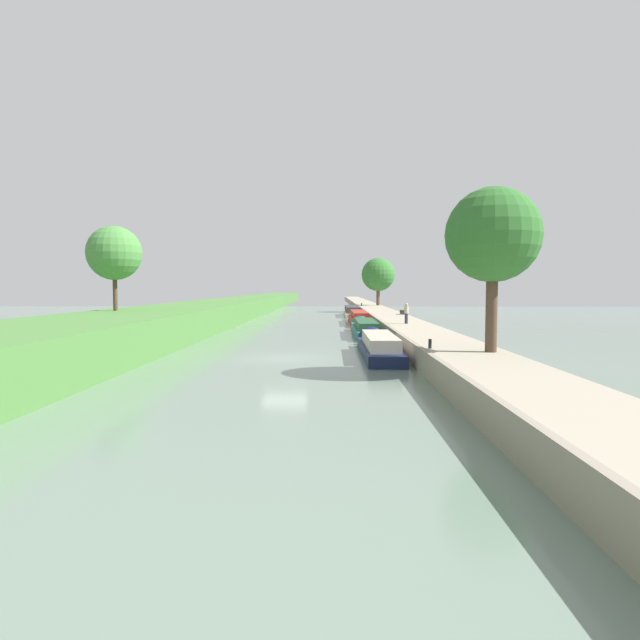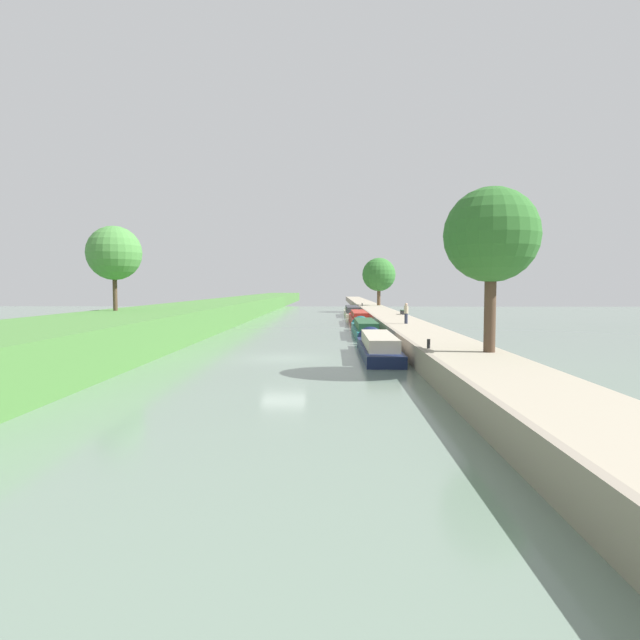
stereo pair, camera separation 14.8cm
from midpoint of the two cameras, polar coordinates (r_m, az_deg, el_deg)
ground_plane at (r=30.43m, az=-3.79°, el=-4.12°), size 160.00×160.00×0.00m
left_grassy_bank at (r=33.30m, az=-23.72°, el=-1.80°), size 8.57×260.00×2.25m
right_towpath at (r=30.88m, az=13.01°, el=-3.05°), size 3.70×260.00×1.12m
stone_quay at (r=30.53m, az=9.37°, el=-3.03°), size 0.25×260.00×1.17m
narrowboat_navy at (r=32.30m, az=6.26°, el=-2.75°), size 2.00×11.56×1.96m
narrowboat_teal at (r=45.59m, az=4.90°, el=-0.89°), size 1.90×12.96×1.85m
narrowboat_red at (r=59.92m, az=4.22°, el=0.23°), size 1.81×14.55×1.85m
narrowboat_cream at (r=75.34m, az=3.50°, el=0.90°), size 2.02×15.21×2.07m
tree_rightbank_near at (r=25.28m, az=18.06°, el=8.58°), size 4.26×4.26×7.41m
tree_rightbank_midnear at (r=85.57m, az=6.38°, el=4.86°), size 5.30×5.30×7.57m
tree_leftbank_downstream at (r=43.36m, az=-21.11°, el=6.70°), size 4.09×4.09×6.42m
person_walking at (r=43.15m, az=9.31°, el=0.77°), size 0.34×0.34×1.66m
mooring_bollard_near at (r=26.04m, az=11.72°, el=-2.51°), size 0.16×0.16×0.45m
mooring_bollard_far at (r=82.27m, az=4.59°, el=1.67°), size 0.16×0.16×0.45m
park_bench at (r=57.71m, az=8.94°, el=0.95°), size 0.44×1.50×0.47m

